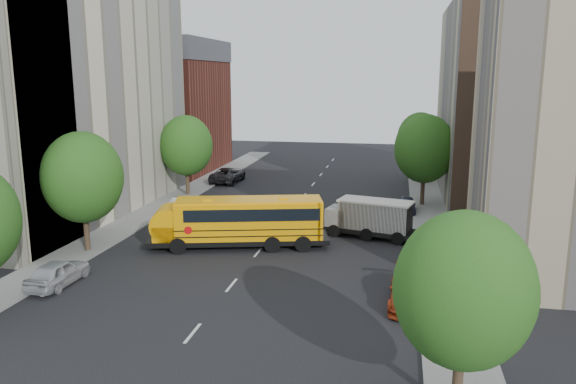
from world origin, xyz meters
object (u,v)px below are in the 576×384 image
(street_tree_3, at_px, (464,290))
(street_tree_5, at_px, (420,138))
(parked_car_1, at_px, (184,204))
(parked_car_2, at_px, (228,175))
(parked_car_0, at_px, (58,273))
(safari_truck, at_px, (369,217))
(street_tree_2, at_px, (186,146))
(school_bus, at_px, (237,220))
(parked_car_4, at_px, (406,205))
(street_tree_4, at_px, (425,149))
(street_tree_1, at_px, (83,177))
(parked_car_3, at_px, (410,290))

(street_tree_3, relative_size, street_tree_5, 0.95)
(parked_car_1, bearing_deg, parked_car_2, -87.46)
(parked_car_0, bearing_deg, street_tree_5, -118.63)
(safari_truck, height_order, parked_car_0, safari_truck)
(parked_car_1, bearing_deg, street_tree_2, -70.85)
(street_tree_3, bearing_deg, parked_car_0, 158.08)
(school_bus, xyz_separation_m, parked_car_1, (-7.16, 8.55, -1.20))
(school_bus, relative_size, parked_car_2, 2.12)
(safari_truck, height_order, parked_car_1, safari_truck)
(street_tree_3, bearing_deg, street_tree_2, 124.51)
(parked_car_0, distance_m, parked_car_4, 28.22)
(street_tree_2, distance_m, street_tree_4, 22.00)
(street_tree_4, bearing_deg, street_tree_5, 90.00)
(street_tree_1, distance_m, parked_car_2, 25.73)
(street_tree_2, height_order, school_bus, street_tree_2)
(street_tree_3, distance_m, parked_car_4, 29.38)
(street_tree_3, distance_m, parked_car_2, 44.38)
(safari_truck, xyz_separation_m, parked_car_0, (-16.25, -12.80, -0.71))
(street_tree_3, height_order, parked_car_1, street_tree_3)
(parked_car_4, bearing_deg, street_tree_1, -144.25)
(safari_truck, relative_size, parked_car_1, 1.61)
(street_tree_4, xyz_separation_m, school_bus, (-12.64, -15.16, -3.18))
(safari_truck, distance_m, parked_car_4, 8.59)
(parked_car_4, bearing_deg, street_tree_5, 84.14)
(street_tree_2, height_order, parked_car_1, street_tree_2)
(street_tree_3, distance_m, parked_car_0, 22.24)
(parked_car_3, bearing_deg, parked_car_4, 92.42)
(safari_truck, height_order, parked_car_2, safari_truck)
(street_tree_2, distance_m, parked_car_1, 8.10)
(street_tree_1, relative_size, parked_car_2, 1.36)
(school_bus, relative_size, parked_car_4, 3.26)
(safari_truck, distance_m, parked_car_3, 12.06)
(street_tree_5, bearing_deg, street_tree_1, -126.25)
(parked_car_2, bearing_deg, school_bus, 110.00)
(street_tree_1, bearing_deg, parked_car_3, -12.98)
(parked_car_0, height_order, parked_car_4, parked_car_0)
(street_tree_2, distance_m, safari_truck, 21.29)
(street_tree_3, height_order, school_bus, street_tree_3)
(street_tree_2, height_order, safari_truck, street_tree_2)
(street_tree_1, relative_size, street_tree_3, 1.11)
(safari_truck, bearing_deg, street_tree_4, 83.45)
(parked_car_2, bearing_deg, parked_car_3, 123.40)
(street_tree_3, relative_size, parked_car_3, 1.41)
(parked_car_0, xyz_separation_m, parked_car_3, (18.94, 1.07, -0.00))
(street_tree_5, xyz_separation_m, parked_car_4, (-1.40, -14.90, -4.06))
(street_tree_1, distance_m, parked_car_1, 12.36)
(school_bus, relative_size, parked_car_0, 2.87)
(parked_car_1, xyz_separation_m, parked_car_2, (-0.44, 13.94, 0.12))
(street_tree_3, relative_size, school_bus, 0.58)
(street_tree_5, bearing_deg, parked_car_0, -119.60)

